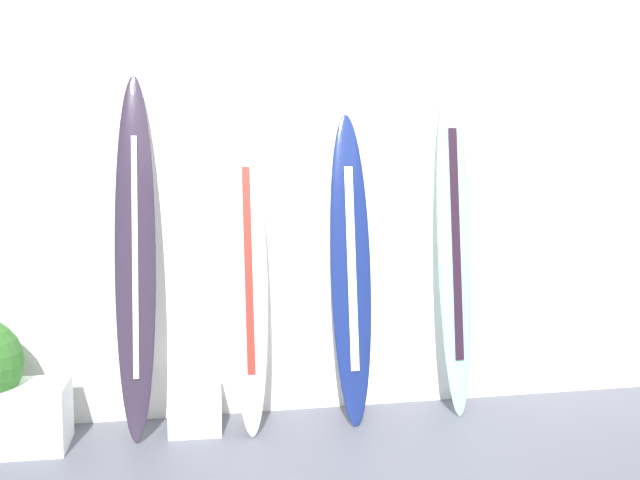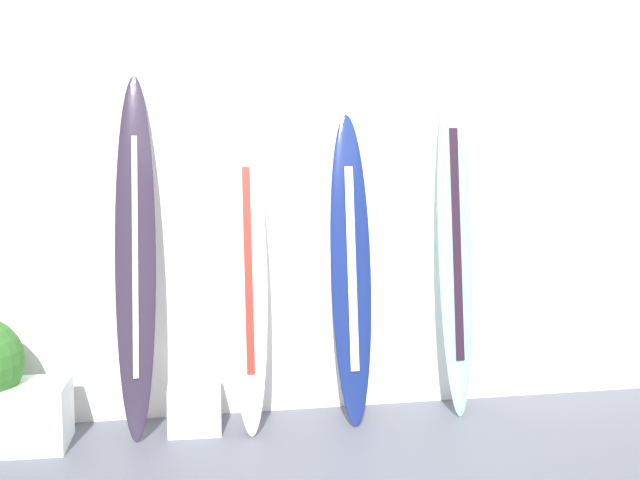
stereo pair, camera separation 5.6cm
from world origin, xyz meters
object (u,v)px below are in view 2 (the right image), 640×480
surfboard_ivory (248,272)px  surfboard_charcoal (135,256)px  display_block_center (34,415)px  surfboard_seafoam (455,246)px  surfboard_navy (351,271)px  display_block_left (195,407)px

surfboard_ivory → surfboard_charcoal: bearing=177.6°
surfboard_charcoal → surfboard_ivory: size_ratio=1.10×
surfboard_charcoal → display_block_center: 1.05m
surfboard_ivory → display_block_center: size_ratio=4.98×
surfboard_charcoal → surfboard_seafoam: (1.96, 0.02, 0.01)m
surfboard_ivory → surfboard_navy: 0.64m
surfboard_navy → surfboard_charcoal: bearing=-179.7°
surfboard_charcoal → surfboard_ivory: bearing=-2.4°
surfboard_ivory → display_block_center: 1.44m
surfboard_navy → display_block_left: (-0.96, -0.03, -0.79)m
surfboard_charcoal → surfboard_seafoam: 1.96m
display_block_left → display_block_center: display_block_center is taller
surfboard_seafoam → display_block_left: 1.88m
display_block_left → surfboard_navy: bearing=2.1°
surfboard_navy → display_block_left: surfboard_navy is taller
surfboard_seafoam → surfboard_charcoal: bearing=-179.3°
surfboard_charcoal → display_block_left: 0.97m
surfboard_seafoam → display_block_left: size_ratio=6.77×
surfboard_seafoam → display_block_center: (-2.53, -0.15, -0.88)m
surfboard_charcoal → surfboard_seafoam: surfboard_seafoam is taller
surfboard_ivory → display_block_left: surfboard_ivory is taller
surfboard_charcoal → surfboard_navy: surfboard_charcoal is taller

